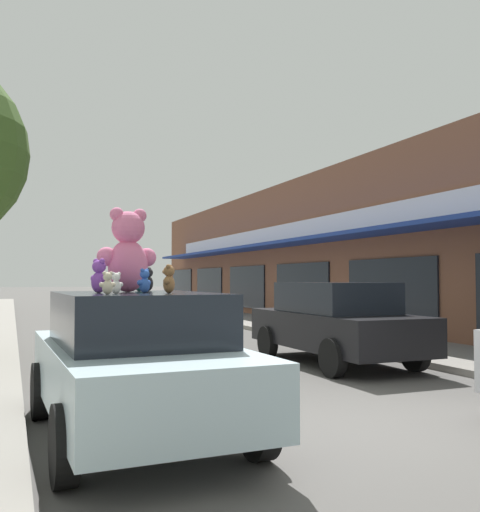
# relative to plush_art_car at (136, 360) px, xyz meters

# --- Properties ---
(ground_plane) EXTENTS (260.00, 260.00, 0.00)m
(ground_plane) POSITION_rel_plush_art_car_xyz_m (2.60, -0.51, -0.85)
(ground_plane) COLOR #514F4C
(storefront_row) EXTENTS (16.04, 39.25, 5.84)m
(storefront_row) POSITION_rel_plush_art_car_xyz_m (16.52, 13.39, 2.07)
(storefront_row) COLOR brown
(storefront_row) RESTS_ON ground_plane
(plush_art_car) EXTENTS (2.13, 4.24, 1.62)m
(plush_art_car) POSITION_rel_plush_art_car_xyz_m (0.00, 0.00, 0.00)
(plush_art_car) COLOR #ADC6D1
(plush_art_car) RESTS_ON ground_plane
(teddy_bear_giant) EXTENTS (0.75, 0.48, 1.00)m
(teddy_bear_giant) POSITION_rel_plush_art_car_xyz_m (-0.03, 0.34, 1.24)
(teddy_bear_giant) COLOR pink
(teddy_bear_giant) RESTS_ON plush_art_car
(teddy_bear_purple) EXTENTS (0.23, 0.28, 0.38)m
(teddy_bear_purple) POSITION_rel_plush_art_car_xyz_m (-0.41, -0.01, 0.95)
(teddy_bear_purple) COLOR purple
(teddy_bear_purple) RESTS_ON plush_art_car
(teddy_bear_black) EXTENTS (0.18, 0.23, 0.31)m
(teddy_bear_black) POSITION_rel_plush_art_car_xyz_m (0.34, 0.90, 0.91)
(teddy_bear_black) COLOR black
(teddy_bear_black) RESTS_ON plush_art_car
(teddy_bear_teal) EXTENTS (0.21, 0.26, 0.35)m
(teddy_bear_teal) POSITION_rel_plush_art_car_xyz_m (0.20, 0.78, 0.93)
(teddy_bear_teal) COLOR teal
(teddy_bear_teal) RESTS_ON plush_art_car
(teddy_bear_white) EXTENTS (0.17, 0.12, 0.23)m
(teddy_bear_white) POSITION_rel_plush_art_car_xyz_m (-0.29, -0.38, 0.87)
(teddy_bear_white) COLOR white
(teddy_bear_white) RESTS_ON plush_art_car
(teddy_bear_cream) EXTENTS (0.17, 0.11, 0.23)m
(teddy_bear_cream) POSITION_rel_plush_art_car_xyz_m (-0.41, -0.60, 0.87)
(teddy_bear_cream) COLOR beige
(teddy_bear_cream) RESTS_ON plush_art_car
(teddy_bear_blue) EXTENTS (0.20, 0.17, 0.27)m
(teddy_bear_blue) POSITION_rel_plush_art_car_xyz_m (0.06, -0.16, 0.89)
(teddy_bear_blue) COLOR blue
(teddy_bear_blue) RESTS_ON plush_art_car
(teddy_bear_brown) EXTENTS (0.18, 0.24, 0.31)m
(teddy_bear_brown) POSITION_rel_plush_art_car_xyz_m (0.28, -0.39, 0.91)
(teddy_bear_brown) COLOR olive
(teddy_bear_brown) RESTS_ON plush_art_car
(parked_car_far_center) EXTENTS (2.02, 4.53, 1.70)m
(parked_car_far_center) POSITION_rel_plush_art_car_xyz_m (4.98, 3.91, 0.04)
(parked_car_far_center) COLOR black
(parked_car_far_center) RESTS_ON ground_plane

